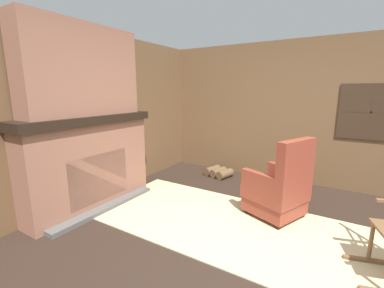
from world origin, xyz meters
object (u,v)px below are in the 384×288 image
object	(u,v)px
storage_case	(97,109)
firewood_stack	(218,172)
armchair	(279,190)
oil_lamp_vase	(53,110)

from	to	relation	value
storage_case	firewood_stack	bearing A→B (deg)	61.87
armchair	oil_lamp_vase	world-z (taller)	oil_lamp_vase
firewood_stack	storage_case	xyz separation A→B (m)	(-1.00, -1.88, 1.28)
armchair	storage_case	xyz separation A→B (m)	(-2.36, -0.80, 0.98)
armchair	storage_case	size ratio (longest dim) A/B	4.18
oil_lamp_vase	storage_case	world-z (taller)	oil_lamp_vase
oil_lamp_vase	storage_case	xyz separation A→B (m)	(0.00, 0.64, -0.03)
oil_lamp_vase	storage_case	size ratio (longest dim) A/B	1.12
armchair	firewood_stack	xyz separation A→B (m)	(-1.36, 1.08, -0.30)
storage_case	armchair	bearing A→B (deg)	18.72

